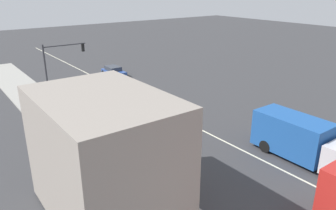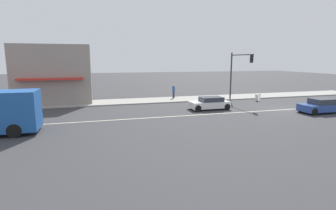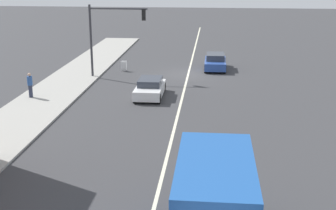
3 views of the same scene
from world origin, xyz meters
name	(u,v)px [view 3 (image 3 of 3)]	position (x,y,z in m)	size (l,w,h in m)	color
ground_plane	(166,162)	(0.00, 18.00, 0.00)	(160.00, 160.00, 0.00)	#38383A
lane_marking_center	(188,74)	(0.00, 0.00, 0.00)	(0.16, 60.00, 0.01)	beige
traffic_signal_main	(108,29)	(6.12, 1.94, 3.90)	(4.59, 0.34, 5.60)	#333338
pedestrian	(30,85)	(10.07, 8.52, 0.99)	(0.34, 0.34, 1.66)	#282D42
warning_aframe_sign	(124,66)	(5.50, -0.60, 0.43)	(0.45, 0.53, 0.84)	silver
van_white	(150,88)	(2.20, 7.17, 0.60)	(1.78, 3.90, 1.24)	silver
coupe_blue	(215,62)	(-2.20, -2.03, 0.64)	(1.80, 3.85, 1.33)	#284793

